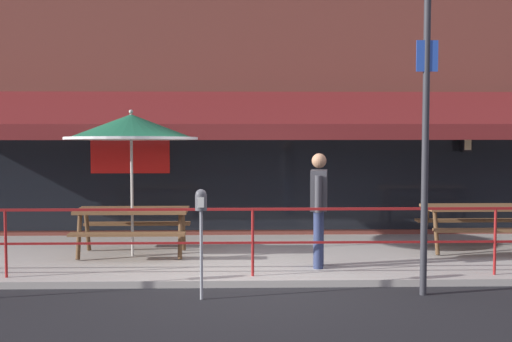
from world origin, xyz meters
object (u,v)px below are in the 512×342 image
at_px(picnic_table_left, 132,219).
at_px(pedestrian_walking, 319,204).
at_px(patio_umbrella_left, 131,128).
at_px(street_sign_pole, 426,126).
at_px(parking_meter_far, 201,210).
at_px(picnic_table_centre, 478,215).

height_order(picnic_table_left, pedestrian_walking, pedestrian_walking).
distance_m(patio_umbrella_left, street_sign_pole, 4.77).
distance_m(picnic_table_left, pedestrian_walking, 3.12).
xyz_separation_m(pedestrian_walking, parking_meter_far, (-1.68, -1.51, 0.09)).
xyz_separation_m(pedestrian_walking, street_sign_pole, (1.23, -1.34, 1.17)).
relative_size(parking_meter_far, street_sign_pole, 0.33).
bearing_deg(picnic_table_centre, parking_meter_far, -148.31).
bearing_deg(parking_meter_far, picnic_table_centre, 31.69).
bearing_deg(pedestrian_walking, picnic_table_centre, 24.23).
bearing_deg(parking_meter_far, street_sign_pole, 3.31).
distance_m(parking_meter_far, street_sign_pole, 3.10).
bearing_deg(patio_umbrella_left, parking_meter_far, -63.72).
xyz_separation_m(picnic_table_left, patio_umbrella_left, (-0.00, -0.02, 1.47)).
distance_m(picnic_table_centre, patio_umbrella_left, 5.96).
bearing_deg(parking_meter_far, patio_umbrella_left, 116.28).
xyz_separation_m(picnic_table_left, picnic_table_centre, (5.77, 0.25, 0.00)).
bearing_deg(picnic_table_left, parking_meter_far, -63.91).
xyz_separation_m(picnic_table_left, pedestrian_walking, (2.92, -1.03, 0.35)).
height_order(patio_umbrella_left, street_sign_pole, street_sign_pole).
bearing_deg(patio_umbrella_left, picnic_table_centre, 2.72).
xyz_separation_m(parking_meter_far, street_sign_pole, (2.91, 0.17, 1.08)).
bearing_deg(pedestrian_walking, parking_meter_far, -138.00).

